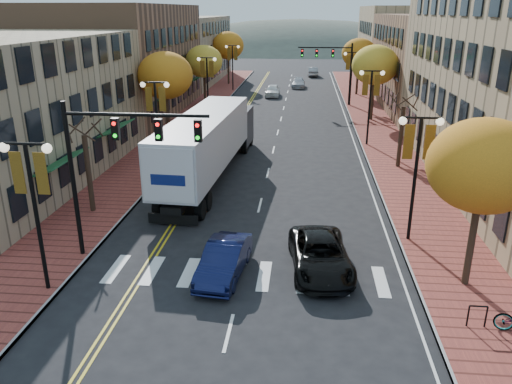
# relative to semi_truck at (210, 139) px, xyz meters

# --- Properties ---
(ground) EXTENTS (200.00, 200.00, 0.00)m
(ground) POSITION_rel_semi_truck_xyz_m (3.68, -14.86, -2.57)
(ground) COLOR black
(ground) RESTS_ON ground
(sidewalk_left) EXTENTS (4.00, 85.00, 0.15)m
(sidewalk_left) POSITION_rel_semi_truck_xyz_m (-5.32, 17.64, -2.49)
(sidewalk_left) COLOR brown
(sidewalk_left) RESTS_ON ground
(sidewalk_right) EXTENTS (4.00, 85.00, 0.15)m
(sidewalk_right) POSITION_rel_semi_truck_xyz_m (12.68, 17.64, -2.49)
(sidewalk_right) COLOR brown
(sidewalk_right) RESTS_ON ground
(building_left_mid) EXTENTS (12.00, 24.00, 11.00)m
(building_left_mid) POSITION_rel_semi_truck_xyz_m (-13.32, 21.14, 2.93)
(building_left_mid) COLOR brown
(building_left_mid) RESTS_ON ground
(building_left_far) EXTENTS (12.00, 26.00, 9.50)m
(building_left_far) POSITION_rel_semi_truck_xyz_m (-13.32, 46.14, 2.18)
(building_left_far) COLOR #9E8966
(building_left_far) RESTS_ON ground
(building_right_mid) EXTENTS (15.00, 24.00, 10.00)m
(building_right_mid) POSITION_rel_semi_truck_xyz_m (22.18, 27.14, 2.43)
(building_right_mid) COLOR brown
(building_right_mid) RESTS_ON ground
(building_right_far) EXTENTS (15.00, 20.00, 11.00)m
(building_right_far) POSITION_rel_semi_truck_xyz_m (22.18, 49.14, 2.93)
(building_right_far) COLOR #9E8966
(building_right_far) RESTS_ON ground
(tree_left_a) EXTENTS (0.28, 0.28, 4.20)m
(tree_left_a) POSITION_rel_semi_truck_xyz_m (-5.32, -6.86, -0.32)
(tree_left_a) COLOR #382619
(tree_left_a) RESTS_ON sidewalk_left
(tree_left_b) EXTENTS (4.48, 4.48, 7.21)m
(tree_left_b) POSITION_rel_semi_truck_xyz_m (-5.32, 9.14, 2.88)
(tree_left_b) COLOR #382619
(tree_left_b) RESTS_ON sidewalk_left
(tree_left_c) EXTENTS (4.16, 4.16, 6.69)m
(tree_left_c) POSITION_rel_semi_truck_xyz_m (-5.32, 25.14, 2.49)
(tree_left_c) COLOR #382619
(tree_left_c) RESTS_ON sidewalk_left
(tree_left_d) EXTENTS (4.61, 4.61, 7.42)m
(tree_left_d) POSITION_rel_semi_truck_xyz_m (-5.32, 43.14, 3.03)
(tree_left_d) COLOR #382619
(tree_left_d) RESTS_ON sidewalk_left
(tree_right_a) EXTENTS (4.16, 4.16, 6.69)m
(tree_right_a) POSITION_rel_semi_truck_xyz_m (12.68, -12.86, 2.49)
(tree_right_a) COLOR #382619
(tree_right_a) RESTS_ON sidewalk_right
(tree_right_b) EXTENTS (0.28, 0.28, 4.20)m
(tree_right_b) POSITION_rel_semi_truck_xyz_m (12.68, 3.14, -0.32)
(tree_right_b) COLOR #382619
(tree_right_b) RESTS_ON sidewalk_right
(tree_right_c) EXTENTS (4.48, 4.48, 7.21)m
(tree_right_c) POSITION_rel_semi_truck_xyz_m (12.68, 19.14, 2.88)
(tree_right_c) COLOR #382619
(tree_right_c) RESTS_ON sidewalk_right
(tree_right_d) EXTENTS (4.35, 4.35, 7.00)m
(tree_right_d) POSITION_rel_semi_truck_xyz_m (12.68, 35.14, 2.72)
(tree_right_d) COLOR #382619
(tree_right_d) RESTS_ON sidewalk_right
(lamp_left_a) EXTENTS (1.96, 0.36, 6.05)m
(lamp_left_a) POSITION_rel_semi_truck_xyz_m (-3.82, -14.86, 1.72)
(lamp_left_a) COLOR black
(lamp_left_a) RESTS_ON ground
(lamp_left_b) EXTENTS (1.96, 0.36, 6.05)m
(lamp_left_b) POSITION_rel_semi_truck_xyz_m (-3.82, 1.14, 1.72)
(lamp_left_b) COLOR black
(lamp_left_b) RESTS_ON ground
(lamp_left_c) EXTENTS (1.96, 0.36, 6.05)m
(lamp_left_c) POSITION_rel_semi_truck_xyz_m (-3.82, 19.14, 1.72)
(lamp_left_c) COLOR black
(lamp_left_c) RESTS_ON ground
(lamp_left_d) EXTENTS (1.96, 0.36, 6.05)m
(lamp_left_d) POSITION_rel_semi_truck_xyz_m (-3.82, 37.14, 1.72)
(lamp_left_d) COLOR black
(lamp_left_d) RESTS_ON ground
(lamp_right_a) EXTENTS (1.96, 0.36, 6.05)m
(lamp_right_a) POSITION_rel_semi_truck_xyz_m (11.18, -8.86, 1.72)
(lamp_right_a) COLOR black
(lamp_right_a) RESTS_ON ground
(lamp_right_b) EXTENTS (1.96, 0.36, 6.05)m
(lamp_right_b) POSITION_rel_semi_truck_xyz_m (11.18, 9.14, 1.72)
(lamp_right_b) COLOR black
(lamp_right_b) RESTS_ON ground
(lamp_right_c) EXTENTS (1.96, 0.36, 6.05)m
(lamp_right_c) POSITION_rel_semi_truck_xyz_m (11.18, 27.14, 1.72)
(lamp_right_c) COLOR black
(lamp_right_c) RESTS_ON ground
(traffic_mast_near) EXTENTS (6.10, 0.35, 7.00)m
(traffic_mast_near) POSITION_rel_semi_truck_xyz_m (-1.80, -11.86, 2.35)
(traffic_mast_near) COLOR black
(traffic_mast_near) RESTS_ON ground
(traffic_mast_far) EXTENTS (6.10, 0.34, 7.00)m
(traffic_mast_far) POSITION_rel_semi_truck_xyz_m (9.16, 27.14, 2.35)
(traffic_mast_far) COLOR black
(traffic_mast_far) RESTS_ON ground
(semi_truck) EXTENTS (3.84, 17.72, 4.40)m
(semi_truck) POSITION_rel_semi_truck_xyz_m (0.00, 0.00, 0.00)
(semi_truck) COLOR black
(semi_truck) RESTS_ON ground
(navy_sedan) EXTENTS (1.96, 4.49, 1.44)m
(navy_sedan) POSITION_rel_semi_truck_xyz_m (2.92, -12.95, -1.85)
(navy_sedan) COLOR #0D1237
(navy_sedan) RESTS_ON ground
(black_suv) EXTENTS (2.95, 5.44, 1.45)m
(black_suv) POSITION_rel_semi_truck_xyz_m (6.90, -12.13, -1.85)
(black_suv) COLOR black
(black_suv) RESTS_ON ground
(car_far_white) EXTENTS (1.77, 4.38, 1.49)m
(car_far_white) POSITION_rel_semi_truck_xyz_m (1.88, 33.16, -1.82)
(car_far_white) COLOR white
(car_far_white) RESTS_ON ground
(car_far_silver) EXTENTS (1.92, 4.56, 1.31)m
(car_far_silver) POSITION_rel_semi_truck_xyz_m (5.02, 41.31, -1.91)
(car_far_silver) COLOR #AEAFB6
(car_far_silver) RESTS_ON ground
(car_far_oncoming) EXTENTS (1.79, 4.62, 1.50)m
(car_far_oncoming) POSITION_rel_semi_truck_xyz_m (7.21, 54.41, -1.82)
(car_far_oncoming) COLOR #93939A
(car_far_oncoming) RESTS_ON ground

